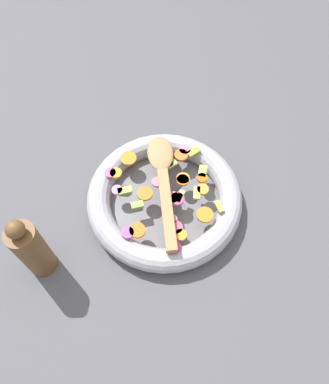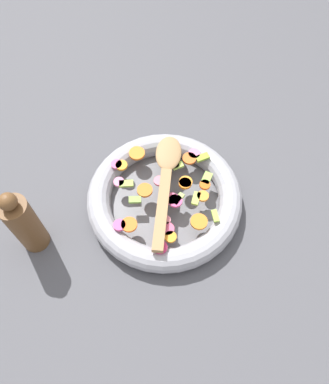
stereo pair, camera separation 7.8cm
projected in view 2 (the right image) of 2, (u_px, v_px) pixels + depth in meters
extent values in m
plane|color=#4C4C51|center=(164.00, 203.00, 0.82)|extent=(4.00, 4.00, 0.00)
cylinder|color=slate|center=(164.00, 202.00, 0.82)|extent=(0.28, 0.28, 0.01)
torus|color=#9E9EA5|center=(164.00, 198.00, 0.80)|extent=(0.33, 0.33, 0.05)
cylinder|color=#DB5E16|center=(205.00, 185.00, 0.78)|extent=(0.03, 0.03, 0.01)
cylinder|color=orange|center=(171.00, 237.00, 0.72)|extent=(0.02, 0.02, 0.01)
cylinder|color=orange|center=(186.00, 182.00, 0.79)|extent=(0.04, 0.04, 0.01)
cylinder|color=orange|center=(199.00, 222.00, 0.74)|extent=(0.04, 0.04, 0.01)
cylinder|color=orange|center=(168.00, 159.00, 0.82)|extent=(0.04, 0.04, 0.01)
cylinder|color=orange|center=(129.00, 225.00, 0.74)|extent=(0.04, 0.04, 0.01)
cylinder|color=orange|center=(189.00, 159.00, 0.82)|extent=(0.03, 0.03, 0.01)
cylinder|color=orange|center=(137.00, 153.00, 0.82)|extent=(0.04, 0.04, 0.01)
cylinder|color=orange|center=(185.00, 183.00, 0.78)|extent=(0.03, 0.03, 0.01)
cylinder|color=orange|center=(145.00, 190.00, 0.78)|extent=(0.04, 0.04, 0.01)
cylinder|color=orange|center=(122.00, 165.00, 0.81)|extent=(0.04, 0.04, 0.01)
cylinder|color=orange|center=(203.00, 196.00, 0.77)|extent=(0.03, 0.03, 0.01)
cube|color=#91B133|center=(202.00, 157.00, 0.82)|extent=(0.03, 0.03, 0.01)
cube|color=#AEDC4D|center=(163.00, 147.00, 0.83)|extent=(0.02, 0.02, 0.01)
cube|color=#A9C85E|center=(178.00, 199.00, 0.77)|extent=(0.03, 0.02, 0.01)
cube|color=#96C750|center=(207.00, 178.00, 0.79)|extent=(0.03, 0.02, 0.01)
cube|color=#B0D04E|center=(196.00, 198.00, 0.77)|extent=(0.03, 0.02, 0.01)
cube|color=#80AB47|center=(135.00, 200.00, 0.77)|extent=(0.02, 0.03, 0.01)
cube|color=#AFD454|center=(177.00, 166.00, 0.81)|extent=(0.03, 0.03, 0.01)
cube|color=#AAD14A|center=(215.00, 216.00, 0.75)|extent=(0.03, 0.02, 0.01)
cube|color=#9CBA4A|center=(126.00, 184.00, 0.78)|extent=(0.03, 0.03, 0.01)
cylinder|color=#D44D81|center=(117.00, 164.00, 0.81)|extent=(0.03, 0.03, 0.01)
cylinder|color=#D2487D|center=(175.00, 201.00, 0.76)|extent=(0.04, 0.04, 0.01)
cylinder|color=#EB6B82|center=(159.00, 181.00, 0.79)|extent=(0.03, 0.03, 0.01)
cylinder|color=pink|center=(119.00, 182.00, 0.79)|extent=(0.03, 0.03, 0.01)
cylinder|color=#D54D72|center=(167.00, 229.00, 0.73)|extent=(0.04, 0.04, 0.01)
cylinder|color=#D24583|center=(119.00, 225.00, 0.74)|extent=(0.03, 0.03, 0.01)
cylinder|color=#D83166|center=(160.00, 247.00, 0.71)|extent=(0.03, 0.03, 0.01)
cylinder|color=#E25880|center=(171.00, 199.00, 0.77)|extent=(0.04, 0.04, 0.01)
cylinder|color=pink|center=(194.00, 154.00, 0.82)|extent=(0.03, 0.03, 0.01)
cylinder|color=pink|center=(175.00, 165.00, 0.81)|extent=(0.02, 0.02, 0.01)
cylinder|color=pink|center=(166.00, 220.00, 0.74)|extent=(0.03, 0.03, 0.01)
cube|color=#A87F51|center=(162.00, 209.00, 0.74)|extent=(0.18, 0.08, 0.01)
ellipsoid|color=#A87F51|center=(169.00, 153.00, 0.81)|extent=(0.10, 0.08, 0.01)
cylinder|color=brown|center=(25.00, 225.00, 0.71)|extent=(0.05, 0.05, 0.15)
sphere|color=brown|center=(8.00, 202.00, 0.63)|extent=(0.03, 0.03, 0.03)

